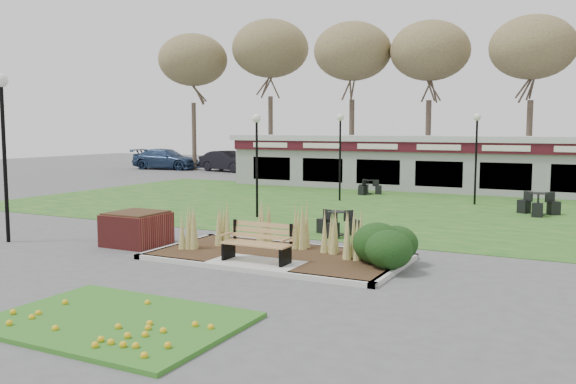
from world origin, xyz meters
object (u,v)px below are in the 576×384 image
at_px(lamp_post_mid_left, 257,142).
at_px(bistro_set_d, 538,208).
at_px(food_pavilion, 445,163).
at_px(bistro_set_b, 368,189).
at_px(lamp_post_far_right, 477,138).
at_px(brick_planter, 137,228).
at_px(lamp_post_far_left, 340,137).
at_px(lamp_post_near_left, 3,120).
at_px(car_black, 228,161).
at_px(park_bench, 258,242).
at_px(bistro_set_a, 337,227).
at_px(car_silver, 272,168).
at_px(car_blue, 166,159).

distance_m(lamp_post_mid_left, bistro_set_d, 10.97).
xyz_separation_m(food_pavilion, bistro_set_b, (-3.05, -3.38, -1.22)).
bearing_deg(bistro_set_b, lamp_post_far_right, -18.40).
bearing_deg(lamp_post_far_right, brick_planter, -116.53).
relative_size(bistro_set_b, bistro_set_d, 0.82).
xyz_separation_m(lamp_post_mid_left, lamp_post_far_left, (0.75, 6.22, 0.10)).
bearing_deg(lamp_post_near_left, car_black, 110.06).
bearing_deg(lamp_post_far_right, park_bench, -99.64).
distance_m(brick_planter, lamp_post_mid_left, 6.60).
height_order(brick_planter, lamp_post_mid_left, lamp_post_mid_left).
bearing_deg(food_pavilion, car_black, 158.69).
relative_size(park_bench, car_black, 0.35).
relative_size(food_pavilion, lamp_post_near_left, 5.06).
xyz_separation_m(lamp_post_far_right, bistro_set_a, (-2.40, -9.75, -2.61)).
bearing_deg(lamp_post_far_left, lamp_post_near_left, -109.23).
relative_size(food_pavilion, car_black, 5.11).
xyz_separation_m(lamp_post_far_right, car_silver, (-14.43, 8.22, -2.20)).
bearing_deg(car_blue, food_pavilion, -112.03).
height_order(lamp_post_far_left, bistro_set_b, lamp_post_far_left).
bearing_deg(bistro_set_a, park_bench, -90.74).
distance_m(lamp_post_near_left, car_blue, 31.70).
relative_size(brick_planter, food_pavilion, 0.06).
bearing_deg(car_blue, lamp_post_mid_left, -140.57).
bearing_deg(bistro_set_d, bistro_set_a, -124.20).
height_order(lamp_post_near_left, lamp_post_far_left, lamp_post_near_left).
bearing_deg(bistro_set_d, lamp_post_far_left, 174.37).
bearing_deg(lamp_post_far_right, lamp_post_mid_left, -130.58).
height_order(brick_planter, car_blue, car_blue).
bearing_deg(brick_planter, park_bench, -9.69).
height_order(bistro_set_a, bistro_set_b, bistro_set_a).
xyz_separation_m(bistro_set_a, bistro_set_b, (-3.11, 11.58, -0.01)).
relative_size(brick_planter, bistro_set_d, 0.95).
bearing_deg(lamp_post_far_left, car_silver, 132.25).
bearing_deg(car_silver, car_black, 50.92).
xyz_separation_m(lamp_post_near_left, lamp_post_far_left, (4.79, 13.73, -0.66)).
xyz_separation_m(lamp_post_far_left, bistro_set_b, (0.22, 3.19, -2.63)).
relative_size(food_pavilion, bistro_set_a, 18.11).
height_order(lamp_post_far_left, bistro_set_a, lamp_post_far_left).
relative_size(bistro_set_a, bistro_set_b, 1.04).
xyz_separation_m(brick_planter, lamp_post_mid_left, (0.37, 6.17, 2.31)).
xyz_separation_m(food_pavilion, lamp_post_near_left, (-8.06, -20.29, 2.06)).
bearing_deg(car_black, bistro_set_d, -109.13).
xyz_separation_m(park_bench, brick_planter, (-4.40, 0.75, -0.11)).
bearing_deg(car_blue, bistro_set_d, -122.02).
bearing_deg(lamp_post_near_left, brick_planter, 19.97).
xyz_separation_m(lamp_post_near_left, lamp_post_mid_left, (4.04, 7.50, -0.76)).
height_order(park_bench, food_pavilion, food_pavilion).
height_order(bistro_set_d, car_black, car_black).
height_order(bistro_set_b, bistro_set_d, bistro_set_d).
bearing_deg(bistro_set_a, car_black, 129.45).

